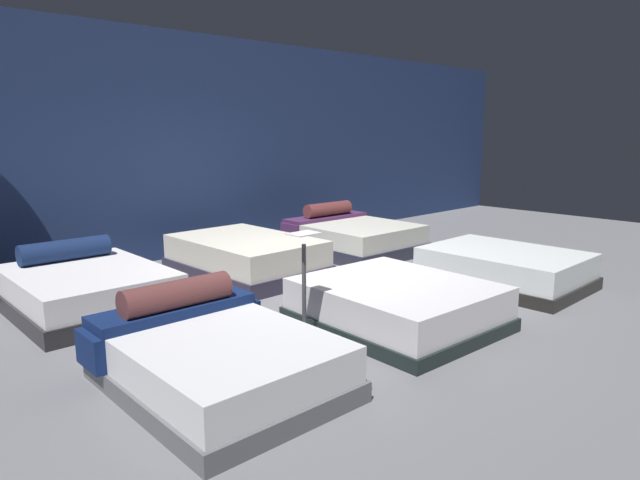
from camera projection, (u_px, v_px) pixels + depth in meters
name	position (u px, v px, depth m)	size (l,w,h in m)	color
ground_plane	(318.00, 300.00, 6.77)	(18.00, 18.00, 0.02)	slate
showroom_back_wall	(177.00, 147.00, 8.74)	(18.00, 0.06, 3.50)	navy
bed_0	(215.00, 356.00, 4.43)	(1.56, 1.93, 0.76)	#59595E
bed_1	(397.00, 304.00, 5.82)	(1.72, 1.97, 0.46)	black
bed_2	(504.00, 268.00, 7.33)	(1.48, 1.99, 0.47)	black
bed_3	(86.00, 288.00, 6.33)	(1.56, 1.98, 0.72)	#242226
bed_4	(246.00, 257.00, 7.81)	(1.49, 2.13, 0.54)	#2B2739
bed_5	(353.00, 237.00, 9.28)	(1.69, 1.93, 0.78)	#272838
price_sign	(304.00, 303.00, 5.21)	(0.28, 0.24, 1.09)	#3F3F44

